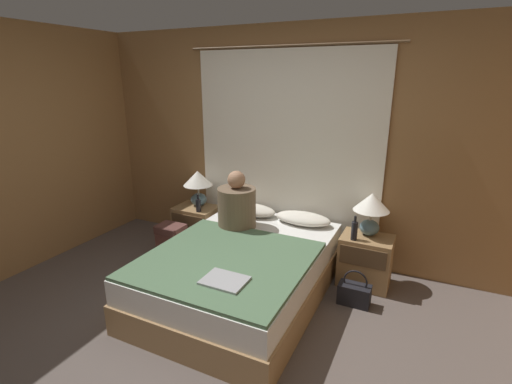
{
  "coord_description": "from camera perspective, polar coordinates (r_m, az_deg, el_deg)",
  "views": [
    {
      "loc": [
        1.44,
        -1.85,
        1.97
      ],
      "look_at": [
        0.0,
        1.14,
        0.94
      ],
      "focal_mm": 26.0,
      "sensor_mm": 36.0,
      "label": 1
    }
  ],
  "objects": [
    {
      "name": "beer_bottle_on_right_stand",
      "position": [
        3.61,
        14.89,
        -5.71
      ],
      "size": [
        0.06,
        0.06,
        0.24
      ],
      "color": "black",
      "rests_on": "nightstand_right"
    },
    {
      "name": "blanket_on_bed",
      "position": [
        3.17,
        -4.63,
        -10.37
      ],
      "size": [
        1.34,
        1.33,
        0.03
      ],
      "color": "#4C6B4C",
      "rests_on": "bed"
    },
    {
      "name": "beer_bottle_on_left_stand",
      "position": [
        4.26,
        -8.87,
        -1.98
      ],
      "size": [
        0.06,
        0.06,
        0.21
      ],
      "color": "black",
      "rests_on": "nightstand_left"
    },
    {
      "name": "nightstand_right",
      "position": [
        3.84,
        16.45,
        -10.06
      ],
      "size": [
        0.48,
        0.38,
        0.5
      ],
      "color": "#937047",
      "rests_on": "ground_plane"
    },
    {
      "name": "backpack_on_floor",
      "position": [
        4.23,
        -12.85,
        -7.34
      ],
      "size": [
        0.29,
        0.24,
        0.43
      ],
      "color": "brown",
      "rests_on": "ground_plane"
    },
    {
      "name": "lamp_right",
      "position": [
        3.7,
        17.33,
        -2.27
      ],
      "size": [
        0.34,
        0.34,
        0.42
      ],
      "color": "slate",
      "rests_on": "nightstand_right"
    },
    {
      "name": "handbag_on_floor",
      "position": [
        3.57,
        14.88,
        -14.84
      ],
      "size": [
        0.28,
        0.15,
        0.34
      ],
      "color": "black",
      "rests_on": "ground_plane"
    },
    {
      "name": "bed",
      "position": [
        3.52,
        -2.13,
        -12.21
      ],
      "size": [
        1.4,
        1.96,
        0.49
      ],
      "color": "#99754C",
      "rests_on": "ground_plane"
    },
    {
      "name": "pillow_right",
      "position": [
        3.94,
        7.23,
        -4.06
      ],
      "size": [
        0.59,
        0.3,
        0.12
      ],
      "color": "silver",
      "rests_on": "bed"
    },
    {
      "name": "laptop_on_bed",
      "position": [
        2.84,
        -4.86,
        -13.41
      ],
      "size": [
        0.33,
        0.25,
        0.02
      ],
      "color": "#9EA0A5",
      "rests_on": "blanket_on_bed"
    },
    {
      "name": "curtain_panel",
      "position": [
        4.09,
        4.53,
        5.49
      ],
      "size": [
        2.29,
        0.02,
        2.28
      ],
      "color": "white",
      "rests_on": "ground_plane"
    },
    {
      "name": "ground_plane",
      "position": [
        3.07,
        -10.12,
        -23.03
      ],
      "size": [
        16.0,
        16.0,
        0.0
      ],
      "primitive_type": "plane",
      "color": "#564C47"
    },
    {
      "name": "pillow_left",
      "position": [
        4.16,
        -0.86,
        -2.74
      ],
      "size": [
        0.59,
        0.3,
        0.12
      ],
      "color": "silver",
      "rests_on": "bed"
    },
    {
      "name": "lamp_left",
      "position": [
        4.4,
        -8.92,
        1.44
      ],
      "size": [
        0.34,
        0.34,
        0.42
      ],
      "color": "slate",
      "rests_on": "nightstand_left"
    },
    {
      "name": "person_left_in_bed",
      "position": [
        3.77,
        -2.98,
        -2.09
      ],
      "size": [
        0.39,
        0.39,
        0.6
      ],
      "color": "brown",
      "rests_on": "bed"
    },
    {
      "name": "nightstand_left",
      "position": [
        4.53,
        -9.09,
        -5.26
      ],
      "size": [
        0.48,
        0.38,
        0.5
      ],
      "color": "#937047",
      "rests_on": "ground_plane"
    },
    {
      "name": "wall_back",
      "position": [
        4.12,
        4.89,
        7.17
      ],
      "size": [
        4.73,
        0.06,
        2.5
      ],
      "color": "olive",
      "rests_on": "ground_plane"
    }
  ]
}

